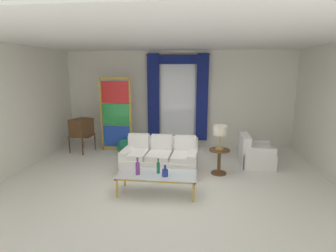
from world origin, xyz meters
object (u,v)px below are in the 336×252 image
(peacock_figurine, at_px, (123,147))
(table_lamp_brass, at_px, (220,131))
(stained_glass_divider, at_px, (116,116))
(bottle_amber_squat, at_px, (138,168))
(armchair_white, at_px, (254,155))
(vintage_tv, at_px, (81,128))
(coffee_table, at_px, (157,175))
(round_side_table, at_px, (219,159))
(couch_white_long, at_px, (161,159))
(bottle_blue_decanter, at_px, (165,172))
(bottle_crystal_tall, at_px, (158,167))

(peacock_figurine, relative_size, table_lamp_brass, 1.05)
(stained_glass_divider, distance_m, table_lamp_brass, 3.34)
(bottle_amber_squat, distance_m, armchair_white, 3.23)
(vintage_tv, bearing_deg, armchair_white, -7.18)
(armchair_white, xyz_separation_m, peacock_figurine, (-3.58, 0.47, -0.07))
(coffee_table, relative_size, stained_glass_divider, 0.70)
(armchair_white, bearing_deg, vintage_tv, 172.82)
(round_side_table, bearing_deg, coffee_table, -137.40)
(armchair_white, height_order, table_lamp_brass, table_lamp_brass)
(couch_white_long, bearing_deg, bottle_blue_decanter, -77.96)
(coffee_table, distance_m, bottle_blue_decanter, 0.23)
(stained_glass_divider, xyz_separation_m, table_lamp_brass, (2.95, -1.56, -0.03))
(couch_white_long, xyz_separation_m, table_lamp_brass, (1.39, -0.02, 0.72))
(coffee_table, distance_m, table_lamp_brass, 1.87)
(bottle_blue_decanter, xyz_separation_m, stained_glass_divider, (-1.84, 2.84, 0.57))
(bottle_amber_squat, distance_m, vintage_tv, 3.41)
(coffee_table, relative_size, bottle_crystal_tall, 4.99)
(bottle_amber_squat, bearing_deg, bottle_crystal_tall, 16.00)
(couch_white_long, bearing_deg, coffee_table, -85.13)
(couch_white_long, xyz_separation_m, stained_glass_divider, (-1.56, 1.54, 0.75))
(couch_white_long, bearing_deg, vintage_tv, 153.55)
(stained_glass_divider, bearing_deg, bottle_crystal_tall, -57.99)
(bottle_crystal_tall, distance_m, vintage_tv, 3.61)
(bottle_crystal_tall, relative_size, armchair_white, 0.37)
(bottle_blue_decanter, distance_m, armchair_white, 2.84)
(bottle_blue_decanter, bearing_deg, armchair_white, 43.63)
(bottle_blue_decanter, bearing_deg, couch_white_long, 102.04)
(stained_glass_divider, bearing_deg, bottle_blue_decanter, -57.05)
(couch_white_long, xyz_separation_m, round_side_table, (1.39, -0.02, 0.05))
(coffee_table, bearing_deg, vintage_tv, 136.94)
(couch_white_long, height_order, peacock_figurine, couch_white_long)
(vintage_tv, distance_m, table_lamp_brass, 4.15)
(bottle_crystal_tall, xyz_separation_m, stained_glass_divider, (-1.69, 2.70, 0.52))
(armchair_white, bearing_deg, table_lamp_brass, -144.19)
(vintage_tv, bearing_deg, bottle_crystal_tall, -42.29)
(bottle_crystal_tall, bearing_deg, table_lamp_brass, 41.98)
(round_side_table, height_order, table_lamp_brass, table_lamp_brass)
(bottle_amber_squat, height_order, vintage_tv, vintage_tv)
(vintage_tv, relative_size, table_lamp_brass, 2.36)
(coffee_table, bearing_deg, bottle_blue_decanter, -28.21)
(round_side_table, bearing_deg, peacock_figurine, 156.59)
(peacock_figurine, bearing_deg, coffee_table, -59.73)
(vintage_tv, bearing_deg, bottle_blue_decanter, -42.30)
(bottle_crystal_tall, height_order, vintage_tv, vintage_tv)
(bottle_crystal_tall, distance_m, armchair_white, 2.86)
(peacock_figurine, bearing_deg, stained_glass_divider, 126.33)
(stained_glass_divider, xyz_separation_m, peacock_figurine, (0.30, -0.41, -0.84))
(peacock_figurine, bearing_deg, armchair_white, -7.53)
(bottle_blue_decanter, bearing_deg, table_lamp_brass, 48.93)
(couch_white_long, distance_m, bottle_crystal_tall, 1.19)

